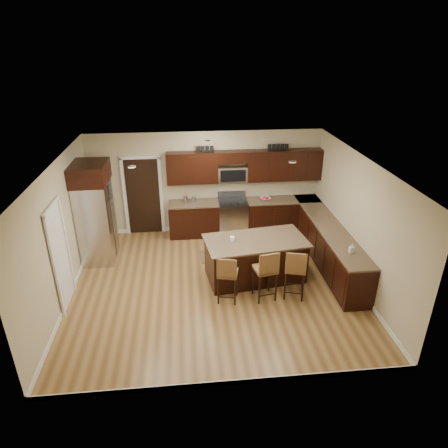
{
  "coord_description": "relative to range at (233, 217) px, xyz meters",
  "views": [
    {
      "loc": [
        -0.55,
        -7.18,
        4.85
      ],
      "look_at": [
        0.24,
        0.4,
        1.24
      ],
      "focal_mm": 32.0,
      "sensor_mm": 36.0,
      "label": 1
    }
  ],
  "objects": [
    {
      "name": "upper_cabinets",
      "position": [
        0.36,
        0.13,
        1.37
      ],
      "size": [
        4.0,
        0.33,
        0.8
      ],
      "color": "black",
      "rests_on": "wall_back"
    },
    {
      "name": "letter_decor",
      "position": [
        0.22,
        0.13,
        1.82
      ],
      "size": [
        2.2,
        0.03,
        0.15
      ],
      "primitive_type": null,
      "color": "black",
      "rests_on": "upper_cabinets"
    },
    {
      "name": "floor",
      "position": [
        -0.68,
        -2.45,
        -0.47
      ],
      "size": [
        6.0,
        6.0,
        0.0
      ],
      "primitive_type": "plane",
      "color": "olive",
      "rests_on": "ground"
    },
    {
      "name": "canister_short",
      "position": [
        -1.02,
        -0.0,
        0.53
      ],
      "size": [
        0.11,
        0.11,
        0.16
      ],
      "primitive_type": "cylinder",
      "color": "silver",
      "rests_on": "base_cabinets"
    },
    {
      "name": "stool_mid",
      "position": [
        0.29,
        -3.07,
        0.22
      ],
      "size": [
        0.48,
        0.48,
        1.11
      ],
      "rotation": [
        0.0,
        0.0,
        0.19
      ],
      "color": "olive",
      "rests_on": "floor"
    },
    {
      "name": "fruit_bowl",
      "position": [
        0.87,
        -0.0,
        0.48
      ],
      "size": [
        0.32,
        0.32,
        0.07
      ],
      "primitive_type": "imported",
      "rotation": [
        0.0,
        0.0,
        0.22
      ],
      "color": "silver",
      "rests_on": "base_cabinets"
    },
    {
      "name": "microwave",
      "position": [
        0.0,
        0.15,
        1.15
      ],
      "size": [
        0.76,
        0.31,
        0.4
      ],
      "primitive_type": "cube",
      "color": "silver",
      "rests_on": "upper_cabinets"
    },
    {
      "name": "island",
      "position": [
        0.22,
        -2.22,
        -0.04
      ],
      "size": [
        2.27,
        1.4,
        0.92
      ],
      "rotation": [
        0.0,
        0.0,
        0.13
      ],
      "color": "black",
      "rests_on": "floor"
    },
    {
      "name": "wall_left",
      "position": [
        -3.68,
        -2.45,
        0.88
      ],
      "size": [
        0.0,
        5.5,
        5.5
      ],
      "primitive_type": "plane",
      "rotation": [
        1.57,
        0.0,
        1.57
      ],
      "color": "#C0B28B",
      "rests_on": "floor"
    },
    {
      "name": "stool_left",
      "position": [
        -0.48,
        -3.06,
        0.18
      ],
      "size": [
        0.47,
        0.47,
        1.04
      ],
      "rotation": [
        0.0,
        0.0,
        -0.23
      ],
      "color": "olive",
      "rests_on": "floor"
    },
    {
      "name": "soap_bottle",
      "position": [
        2.02,
        -2.96,
        0.54
      ],
      "size": [
        0.09,
        0.09,
        0.19
      ],
      "primitive_type": "imported",
      "rotation": [
        0.0,
        0.0,
        0.02
      ],
      "color": "#B2B2B2",
      "rests_on": "base_cabinets"
    },
    {
      "name": "wall_back",
      "position": [
        -0.68,
        0.3,
        0.88
      ],
      "size": [
        6.0,
        0.0,
        6.0
      ],
      "primitive_type": "plane",
      "rotation": [
        1.57,
        0.0,
        0.0
      ],
      "color": "#C0B28B",
      "rests_on": "floor"
    },
    {
      "name": "wall_right",
      "position": [
        2.32,
        -2.45,
        0.88
      ],
      "size": [
        0.0,
        5.5,
        5.5
      ],
      "primitive_type": "plane",
      "rotation": [
        1.57,
        0.0,
        -1.57
      ],
      "color": "#C0B28B",
      "rests_on": "floor"
    },
    {
      "name": "canister_tall",
      "position": [
        -1.22,
        -0.0,
        0.55
      ],
      "size": [
        0.12,
        0.12,
        0.19
      ],
      "primitive_type": "cylinder",
      "color": "silver",
      "rests_on": "base_cabinets"
    },
    {
      "name": "island_jar",
      "position": [
        -0.28,
        -2.22,
        0.5
      ],
      "size": [
        0.1,
        0.1,
        0.1
      ],
      "primitive_type": "cylinder",
      "color": "white",
      "rests_on": "island"
    },
    {
      "name": "pantry_door",
      "position": [
        -3.66,
        -2.75,
        0.55
      ],
      "size": [
        0.03,
        0.8,
        2.04
      ],
      "primitive_type": "cube",
      "color": "white",
      "rests_on": "floor"
    },
    {
      "name": "base_cabinets",
      "position": [
        1.22,
        -1.01,
        -0.01
      ],
      "size": [
        4.02,
        3.96,
        0.92
      ],
      "color": "black",
      "rests_on": "floor"
    },
    {
      "name": "range",
      "position": [
        0.0,
        0.0,
        0.0
      ],
      "size": [
        0.76,
        0.64,
        1.11
      ],
      "color": "silver",
      "rests_on": "floor"
    },
    {
      "name": "ceiling",
      "position": [
        -0.68,
        -2.45,
        2.23
      ],
      "size": [
        6.0,
        6.0,
        0.0
      ],
      "primitive_type": "plane",
      "rotation": [
        3.14,
        0.0,
        0.0
      ],
      "color": "silver",
      "rests_on": "wall_back"
    },
    {
      "name": "stool_right",
      "position": [
        0.87,
        -3.07,
        0.21
      ],
      "size": [
        0.5,
        0.5,
        1.09
      ],
      "rotation": [
        0.0,
        0.0,
        -0.28
      ],
      "color": "olive",
      "rests_on": "floor"
    },
    {
      "name": "refrigerator",
      "position": [
        -3.3,
        -1.03,
        0.73
      ],
      "size": [
        0.79,
        1.02,
        2.35
      ],
      "color": "silver",
      "rests_on": "floor"
    },
    {
      "name": "floor_mat",
      "position": [
        -0.47,
        -1.2,
        -0.47
      ],
      "size": [
        1.03,
        0.75,
        0.01
      ],
      "primitive_type": "cube",
      "rotation": [
        0.0,
        0.0,
        0.12
      ],
      "color": "brown",
      "rests_on": "floor"
    },
    {
      "name": "doorway",
      "position": [
        -2.33,
        0.28,
        0.56
      ],
      "size": [
        0.85,
        0.03,
        2.06
      ],
      "primitive_type": "cube",
      "color": "black",
      "rests_on": "floor"
    }
  ]
}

